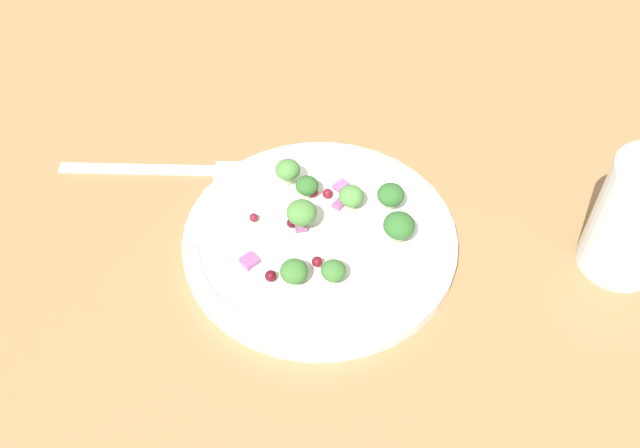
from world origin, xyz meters
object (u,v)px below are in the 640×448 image
(plate, at_px, (320,238))
(broccoli_floret_2, at_px, (307,186))
(broccoli_floret_0, at_px, (302,213))
(water_glass, at_px, (635,215))
(broccoli_floret_1, at_px, (391,195))
(fork, at_px, (168,169))

(plate, bearing_deg, broccoli_floret_2, -71.07)
(broccoli_floret_0, distance_m, water_glass, 0.27)
(plate, distance_m, broccoli_floret_1, 0.07)
(plate, height_order, broccoli_floret_0, broccoli_floret_0)
(plate, height_order, fork, plate)
(fork, distance_m, water_glass, 0.42)
(plate, bearing_deg, broccoli_floret_1, -147.62)
(plate, bearing_deg, water_glass, -179.05)
(broccoli_floret_0, bearing_deg, plate, 160.97)
(broccoli_floret_0, xyz_separation_m, water_glass, (-0.27, 0.00, 0.02))
(broccoli_floret_2, bearing_deg, broccoli_floret_0, 88.25)
(broccoli_floret_2, xyz_separation_m, fork, (0.14, -0.04, -0.03))
(fork, bearing_deg, plate, 152.19)
(broccoli_floret_0, xyz_separation_m, fork, (0.14, -0.07, -0.03))
(broccoli_floret_2, distance_m, fork, 0.14)
(water_glass, bearing_deg, broccoli_floret_2, -8.26)
(broccoli_floret_1, bearing_deg, plate, 32.38)
(plate, relative_size, water_glass, 2.17)
(broccoli_floret_1, xyz_separation_m, fork, (0.21, -0.04, -0.02))
(plate, distance_m, fork, 0.17)
(broccoli_floret_0, height_order, water_glass, water_glass)
(broccoli_floret_0, bearing_deg, broccoli_floret_2, -91.75)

